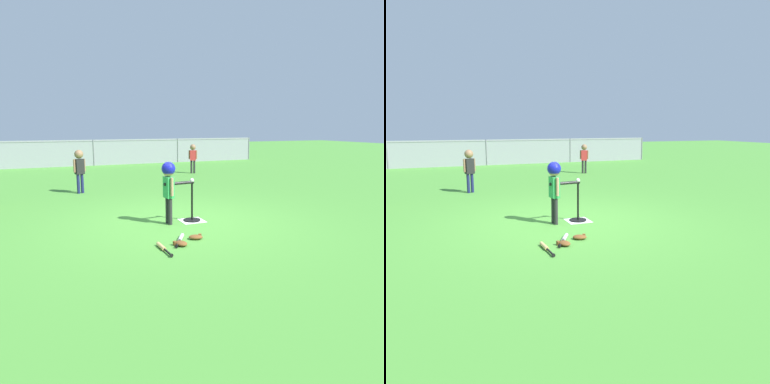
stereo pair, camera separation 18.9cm
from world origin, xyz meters
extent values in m
plane|color=#478C33|center=(0.00, 0.00, 0.00)|extent=(60.00, 60.00, 0.00)
cube|color=white|center=(0.23, 0.01, 0.00)|extent=(0.44, 0.44, 0.01)
cylinder|color=black|center=(0.23, 0.01, 0.01)|extent=(0.32, 0.32, 0.03)
cylinder|color=black|center=(0.23, 0.01, 0.38)|extent=(0.04, 0.04, 0.71)
cylinder|color=black|center=(0.23, 0.01, 0.72)|extent=(0.06, 0.06, 0.02)
sphere|color=white|center=(0.23, 0.01, 0.77)|extent=(0.07, 0.07, 0.07)
cylinder|color=#262626|center=(-0.25, 0.01, 0.24)|extent=(0.08, 0.08, 0.49)
cylinder|color=#262626|center=(-0.24, -0.10, 0.24)|extent=(0.08, 0.08, 0.49)
cube|color=green|center=(-0.25, -0.05, 0.68)|extent=(0.15, 0.23, 0.38)
cylinder|color=tan|center=(-0.26, 0.09, 0.70)|extent=(0.05, 0.05, 0.32)
cylinder|color=tan|center=(-0.23, -0.18, 0.70)|extent=(0.05, 0.05, 0.32)
sphere|color=tan|center=(-0.25, -0.05, 0.98)|extent=(0.22, 0.22, 0.22)
sphere|color=#141999|center=(-0.25, -0.05, 1.01)|extent=(0.25, 0.25, 0.25)
cylinder|color=black|center=(-0.04, -0.02, 0.74)|extent=(0.60, 0.12, 0.06)
cylinder|color=#262626|center=(3.07, 6.54, 0.24)|extent=(0.08, 0.08, 0.48)
cylinder|color=#262626|center=(2.97, 6.58, 0.24)|extent=(0.08, 0.08, 0.48)
cube|color=red|center=(3.02, 6.56, 0.67)|extent=(0.25, 0.20, 0.38)
cylinder|color=#8C6647|center=(3.14, 6.51, 0.70)|extent=(0.05, 0.05, 0.32)
cylinder|color=#8C6647|center=(2.90, 6.61, 0.70)|extent=(0.05, 0.05, 0.32)
sphere|color=#8C6647|center=(3.02, 6.56, 0.98)|extent=(0.21, 0.21, 0.21)
cylinder|color=#191E4C|center=(-1.31, 3.85, 0.26)|extent=(0.08, 0.08, 0.51)
cylinder|color=#191E4C|center=(-1.42, 3.80, 0.26)|extent=(0.08, 0.08, 0.51)
cube|color=black|center=(-1.37, 3.83, 0.71)|extent=(0.26, 0.21, 0.40)
cylinder|color=#8C6647|center=(-1.23, 3.88, 0.74)|extent=(0.06, 0.06, 0.34)
cylinder|color=#8C6647|center=(-1.50, 3.77, 0.74)|extent=(0.06, 0.06, 0.34)
sphere|color=#8C6647|center=(-1.37, 3.83, 1.03)|extent=(0.23, 0.23, 0.23)
cylinder|color=silver|center=(-0.39, -1.01, 0.03)|extent=(0.20, 0.28, 0.06)
cylinder|color=black|center=(-0.53, -1.26, 0.03)|extent=(0.17, 0.27, 0.03)
cylinder|color=black|center=(-0.60, -1.39, 0.03)|extent=(0.05, 0.04, 0.05)
cylinder|color=#DBB266|center=(-0.81, -1.30, 0.03)|extent=(0.07, 0.28, 0.06)
cylinder|color=black|center=(-0.80, -1.58, 0.03)|extent=(0.03, 0.28, 0.03)
cylinder|color=black|center=(-0.80, -1.72, 0.03)|extent=(0.05, 0.02, 0.05)
ellipsoid|color=brown|center=(-0.17, -1.09, 0.04)|extent=(0.27, 0.23, 0.07)
cube|color=brown|center=(-0.08, -1.05, 0.04)|extent=(0.06, 0.06, 0.06)
ellipsoid|color=brown|center=(-0.49, -1.30, 0.04)|extent=(0.21, 0.25, 0.07)
cube|color=brown|center=(-0.58, -1.25, 0.04)|extent=(0.05, 0.06, 0.06)
cylinder|color=slate|center=(-4.00, 10.77, 0.57)|extent=(0.06, 0.06, 1.15)
cylinder|color=slate|center=(0.00, 10.77, 0.57)|extent=(0.06, 0.06, 1.15)
cylinder|color=slate|center=(4.00, 10.77, 0.57)|extent=(0.06, 0.06, 1.15)
cylinder|color=slate|center=(8.00, 10.77, 0.57)|extent=(0.06, 0.06, 1.15)
cube|color=gray|center=(0.00, 10.77, 1.09)|extent=(16.00, 0.03, 0.03)
cube|color=gray|center=(0.00, 10.77, 0.57)|extent=(16.00, 0.01, 1.15)
camera|label=1|loc=(-2.42, -6.29, 1.77)|focal=34.94mm
camera|label=2|loc=(-2.24, -6.36, 1.77)|focal=34.94mm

